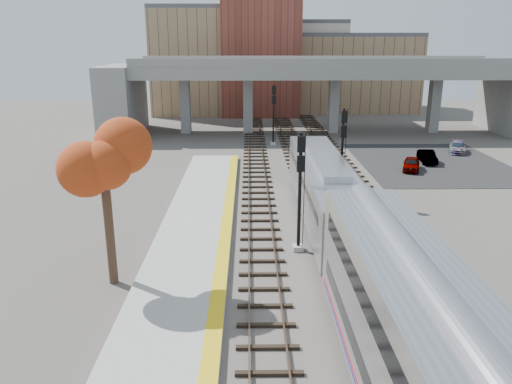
# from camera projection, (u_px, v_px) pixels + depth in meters

# --- Properties ---
(ground) EXTENTS (160.00, 160.00, 0.00)m
(ground) POSITION_uv_depth(u_px,v_px,m) (338.00, 314.00, 21.94)
(ground) COLOR #47423D
(ground) RESTS_ON ground
(platform) EXTENTS (4.50, 60.00, 0.35)m
(platform) POSITION_uv_depth(u_px,v_px,m) (173.00, 312.00, 21.79)
(platform) COLOR #9E9E99
(platform) RESTS_ON ground
(yellow_strip) EXTENTS (0.70, 60.00, 0.01)m
(yellow_strip) POSITION_uv_depth(u_px,v_px,m) (216.00, 308.00, 21.76)
(yellow_strip) COLOR yellow
(yellow_strip) RESTS_ON platform
(tracks) EXTENTS (10.70, 95.00, 0.25)m
(tracks) POSITION_uv_depth(u_px,v_px,m) (320.00, 216.00, 33.88)
(tracks) COLOR black
(tracks) RESTS_ON ground
(overpass) EXTENTS (54.00, 12.00, 9.50)m
(overpass) POSITION_uv_depth(u_px,v_px,m) (318.00, 87.00, 63.33)
(overpass) COLOR slate
(overpass) RESTS_ON ground
(buildings_far) EXTENTS (43.00, 21.00, 20.60)m
(buildings_far) POSITION_uv_depth(u_px,v_px,m) (279.00, 63.00, 83.30)
(buildings_far) COLOR #917554
(buildings_far) RESTS_ON ground
(parking_lot) EXTENTS (14.00, 18.00, 0.04)m
(parking_lot) POSITION_uv_depth(u_px,v_px,m) (431.00, 163.00, 48.90)
(parking_lot) COLOR black
(parking_lot) RESTS_ON ground
(locomotive) EXTENTS (3.02, 19.05, 4.10)m
(locomotive) POSITION_uv_depth(u_px,v_px,m) (324.00, 188.00, 32.51)
(locomotive) COLOR #A8AAB2
(locomotive) RESTS_ON ground
(signal_mast_near) EXTENTS (0.60, 0.64, 6.83)m
(signal_mast_near) POSITION_uv_depth(u_px,v_px,m) (300.00, 195.00, 27.55)
(signal_mast_near) COLOR #9E9E99
(signal_mast_near) RESTS_ON ground
(signal_mast_mid) EXTENTS (0.60, 0.64, 6.83)m
(signal_mast_mid) POSITION_uv_depth(u_px,v_px,m) (342.00, 156.00, 36.93)
(signal_mast_mid) COLOR #9E9E99
(signal_mast_mid) RESTS_ON ground
(signal_mast_far) EXTENTS (0.60, 0.64, 6.79)m
(signal_mast_far) POSITION_uv_depth(u_px,v_px,m) (274.00, 116.00, 56.24)
(signal_mast_far) COLOR #9E9E99
(signal_mast_far) RESTS_ON ground
(tree) EXTENTS (3.60, 3.60, 8.60)m
(tree) POSITION_uv_depth(u_px,v_px,m) (103.00, 157.00, 22.94)
(tree) COLOR #382619
(tree) RESTS_ON ground
(car_a) EXTENTS (2.51, 3.82, 1.21)m
(car_a) POSITION_uv_depth(u_px,v_px,m) (411.00, 164.00, 45.78)
(car_a) COLOR #99999E
(car_a) RESTS_ON parking_lot
(car_b) EXTENTS (1.61, 3.75, 1.20)m
(car_b) POSITION_uv_depth(u_px,v_px,m) (427.00, 157.00, 48.61)
(car_b) COLOR #99999E
(car_b) RESTS_ON parking_lot
(car_c) EXTENTS (2.87, 4.18, 1.12)m
(car_c) POSITION_uv_depth(u_px,v_px,m) (457.00, 147.00, 53.08)
(car_c) COLOR #99999E
(car_c) RESTS_ON parking_lot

